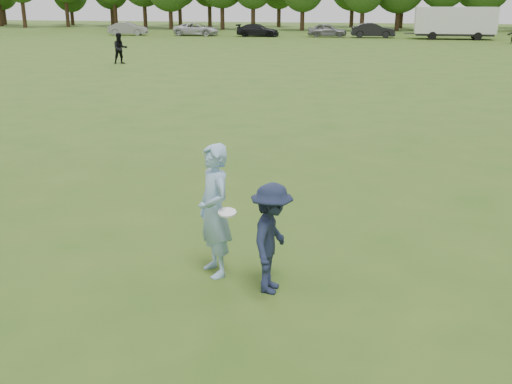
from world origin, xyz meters
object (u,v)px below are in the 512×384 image
Objects in this scene: cargo_trailer at (455,22)px; thrower at (214,211)px; car_e at (327,30)px; defender at (272,239)px; car_c at (197,29)px; car_d at (258,30)px; player_far_a at (120,48)px; car_b at (128,29)px; car_f at (373,30)px.

thrower is at bearing -99.17° from cargo_trailer.
defender is at bearing -179.49° from car_e.
defender is at bearing -161.63° from car_c.
car_d is at bearing 153.20° from thrower.
defender is 59.25m from cargo_trailer.
thrower reaches higher than player_far_a.
player_far_a is at bearing 157.08° from car_e.
defender is 60.01m from car_e.
car_b reaches higher than car_d.
cargo_trailer reaches higher than car_b.
car_b is 0.49× the size of cargo_trailer.
cargo_trailer is at bearing -92.60° from car_d.
car_b is 15.04m from car_d.
player_far_a is 30.10m from car_d.
defender is 59.56m from car_f.
car_b is 35.77m from cargo_trailer.
player_far_a is 0.22× the size of cargo_trailer.
car_d is at bearing 48.24° from player_far_a.
car_c is 1.09× the size of car_f.
defender is at bearing -162.86° from car_b.
car_b is (-12.08, 29.38, -0.25)m from player_far_a.
car_c is 1.20× the size of car_e.
car_e is (-3.73, 59.43, -0.31)m from thrower.
car_e is (14.70, 0.52, 0.02)m from car_c.
car_b is at bearing 90.89° from car_d.
cargo_trailer reaches higher than car_d.
thrower is at bearing -162.36° from car_c.
player_far_a is 0.45× the size of car_b.
car_e is (-4.68, 59.83, -0.09)m from defender.
player_far_a is at bearing -165.52° from car_b.
defender is at bearing -98.58° from player_far_a.
car_e is 0.91× the size of car_f.
thrower is at bearing 174.58° from car_f.
thrower is 0.48× the size of car_e.
car_e is at bearing 82.63° from car_f.
thrower is 0.44× the size of car_d.
thrower is at bearing 179.62° from car_e.
car_f is 0.52× the size of cargo_trailer.
car_e reaches higher than car_c.
car_f is (0.22, 59.56, -0.05)m from defender.
car_e is at bearing 7.89° from defender.
car_e is 13.23m from cargo_trailer.
cargo_trailer reaches higher than defender.
car_d is 1.11× the size of car_e.
car_d is at bearing 87.85° from car_f.
defender is 64.57m from car_b.
cargo_trailer is (8.23, -0.93, 1.01)m from car_f.
defender reaches higher than car_e.
car_b is at bearing 28.42° from defender.
car_e is at bearing 145.87° from thrower.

